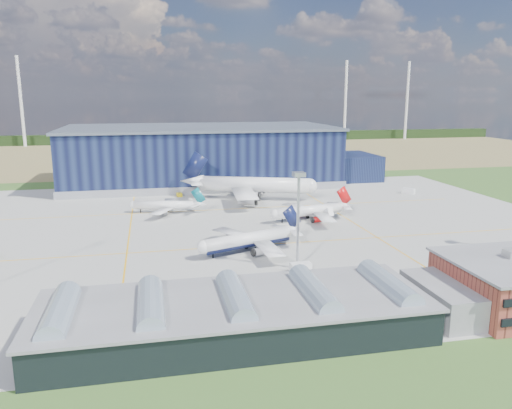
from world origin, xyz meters
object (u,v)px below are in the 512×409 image
airliner_navy (247,232)px  gse_van_c (301,268)px  light_mast_center (298,205)px  gse_tug_c (179,195)px  gse_van_b (409,191)px  airliner_red (309,205)px  airstair (327,216)px  airliner_widebody (255,177)px  gse_cart_a (231,235)px  car_b (352,292)px  airliner_regional (164,201)px  hangar (206,157)px

airliner_navy → gse_van_c: bearing=96.6°
light_mast_center → gse_tug_c: light_mast_center is taller
gse_van_b → gse_tug_c: (-93.59, 14.10, -0.46)m
airliner_red → airstair: bearing=155.4°
airliner_navy → airliner_widebody: size_ratio=0.59×
gse_cart_a → gse_tug_c: (-11.08, 62.68, 0.09)m
gse_van_c → airstair: 50.82m
light_mast_center → airliner_navy: bearing=121.7°
gse_van_c → car_b: (6.49, -14.91, -0.58)m
light_mast_center → gse_cart_a: size_ratio=8.15×
airliner_red → airliner_regional: size_ratio=1.14×
light_mast_center → gse_cart_a: (-11.02, 29.32, -14.82)m
gse_van_c → gse_van_b: bearing=-43.9°
airliner_regional → airstair: size_ratio=6.01×
gse_van_b → gse_van_c: gse_van_b is taller
hangar → gse_cart_a: bearing=-92.3°
airliner_red → gse_cart_a: (-27.90, -14.26, -4.43)m
car_b → light_mast_center: bearing=33.1°
airliner_widebody → gse_cart_a: (-17.72, -51.29, -8.30)m
gse_van_b → car_b: bearing=-165.7°
airstair → car_b: bearing=-117.9°
gse_van_b → car_b: 115.90m
gse_van_c → gse_tug_c: bearing=10.6°
airliner_regional → airstair: (51.77, -21.54, -2.97)m
gse_tug_c → airstair: 67.09m
airliner_regional → gse_van_b: 101.41m
gse_cart_a → gse_van_b: gse_van_b is taller
hangar → airstair: hangar is taller
light_mast_center → gse_van_c: (-0.09, -3.09, -14.28)m
light_mast_center → gse_cart_a: 34.65m
airliner_regional → car_b: size_ratio=7.70×
gse_tug_c → gse_van_c: (22.01, -95.09, 0.45)m
hangar → airstair: (30.08, -82.57, -10.17)m
light_mast_center → airliner_widebody: bearing=85.2°
hangar → gse_cart_a: size_ratio=51.37×
gse_cart_a → gse_van_b: bearing=8.7°
airliner_regional → gse_tug_c: bearing=-89.5°
gse_cart_a → car_b: size_ratio=0.80×
gse_van_b → gse_tug_c: size_ratio=1.58×
airliner_navy → airliner_regional: airliner_navy is taller
car_b → gse_van_c: bearing=37.0°
airliner_navy → airliner_red: airliner_navy is taller
gse_van_c → airliner_widebody: bearing=-7.0°
airliner_navy → airstair: airliner_navy is taller
airliner_regional → gse_cart_a: airliner_regional is taller
airliner_navy → airliner_widebody: (15.82, 65.84, 3.62)m
hangar → gse_van_b: (78.67, -46.90, -10.45)m
light_mast_center → airliner_regional: bearing=114.4°
hangar → airliner_regional: (-21.70, -61.03, -7.20)m
airliner_red → gse_cart_a: 31.65m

